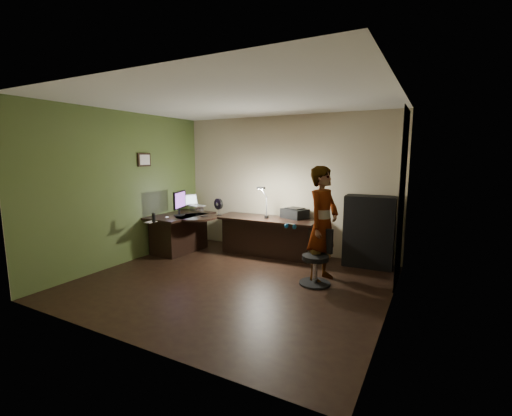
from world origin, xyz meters
The scene contains 27 objects.
floor centered at (0.00, 0.00, -0.01)m, with size 4.50×4.00×0.01m, color black.
ceiling centered at (0.00, 0.00, 2.71)m, with size 4.50×4.00×0.01m, color silver.
wall_back centered at (0.00, 2.00, 1.35)m, with size 4.50×0.01×2.70m, color tan.
wall_front centered at (0.00, -2.00, 1.35)m, with size 4.50×0.01×2.70m, color tan.
wall_left centered at (-2.25, 0.00, 1.35)m, with size 0.01×4.00×2.70m, color tan.
wall_right centered at (2.25, 0.00, 1.35)m, with size 0.01×4.00×2.70m, color tan.
green_wall_overlay centered at (-2.24, 0.00, 1.35)m, with size 0.00×4.00×2.70m, color #485B2A.
arched_doorway centered at (2.24, 1.15, 1.30)m, with size 0.01×0.90×2.60m, color black.
french_door centered at (2.24, -0.55, 1.05)m, with size 0.02×0.92×2.10m, color white.
framed_picture centered at (-2.22, 0.45, 1.85)m, with size 0.04×0.30×0.25m, color black.
desk_left centered at (-1.82, 0.96, 0.38)m, with size 0.81×1.31×0.76m, color black.
desk_right centered at (-0.17, 1.52, 0.37)m, with size 1.98×0.69×0.74m, color black.
cabinet centered at (1.69, 1.78, 0.62)m, with size 0.83×0.42×1.25m, color black.
laptop_stand centered at (-1.82, 1.48, 0.81)m, with size 0.24×0.20×0.10m, color silver.
laptop centered at (-1.82, 1.48, 0.98)m, with size 0.34×0.32×0.24m, color silver.
monitor centered at (-1.76, 0.85, 0.94)m, with size 0.11×0.53×0.35m, color black.
mouse centered at (-1.77, 0.51, 0.78)m, with size 0.06×0.09×0.03m, color silver.
phone centered at (-1.27, 1.02, 0.76)m, with size 0.06×0.13×0.01m, color black.
pen centered at (-1.51, 1.10, 0.77)m, with size 0.01×0.13×0.01m, color black.
speaker centered at (-1.68, 0.09, 0.84)m, with size 0.06×0.06×0.16m, color black.
notepad centered at (-1.75, 0.08, 0.77)m, with size 0.14×0.20×0.01m, color silver.
desk_fan centered at (-1.15, 1.34, 0.91)m, with size 0.22×0.12×0.34m, color black.
headphones centered at (0.59, 0.86, 0.78)m, with size 0.18×0.08×0.09m, color #125286.
printer centered at (0.31, 1.76, 0.84)m, with size 0.45×0.35×0.20m, color black.
desk_lamp centered at (-0.15, 1.47, 1.07)m, with size 0.16×0.30×0.66m, color black.
office_chair centered at (1.15, 0.50, 0.42)m, with size 0.47×0.47×0.84m, color black.
person centered at (1.18, 0.74, 0.89)m, with size 0.63×0.42×1.78m, color #D8A88C.
Camera 1 is at (2.70, -4.28, 1.93)m, focal length 24.00 mm.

